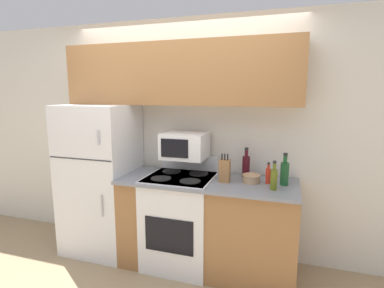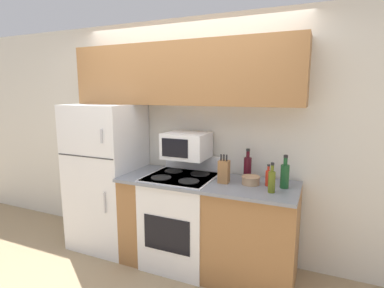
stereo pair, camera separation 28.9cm
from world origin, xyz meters
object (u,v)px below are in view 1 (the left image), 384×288
Objects in this scene: stove at (181,219)px; refrigerator at (101,179)px; bottle_wine_green at (285,173)px; microwave at (185,145)px; bottle_wine_red at (246,165)px; bottle_hot_sauce at (268,175)px; bowl at (251,178)px; knife_block at (225,171)px; bottle_olive_oil at (274,178)px.

refrigerator is at bearing 178.78° from stove.
bottle_wine_green is at bearing 0.94° from refrigerator.
microwave is 0.65m from bottle_wine_red.
microwave is 0.88m from bottle_hot_sauce.
refrigerator is 1.01m from stove.
bowl is at bearing -7.17° from microwave.
knife_block is 0.41m from bottle_hot_sauce.
stove is 4.00× the size of knife_block.
microwave is at bearing 162.72° from knife_block.
bottle_olive_oil is at bearing -4.36° from refrigerator.
bottle_wine_red is (0.62, 0.22, 0.56)m from stove.
microwave is 0.51m from knife_block.
bottle_hot_sauce is (1.81, 0.04, 0.19)m from refrigerator.
bowl is 0.27m from bottle_olive_oil.
stove is 5.49× the size of bottle_hot_sauce.
stove is at bearing -177.18° from bowl.
refrigerator is 1.50× the size of stove.
bottle_wine_red is 1.15× the size of bottle_olive_oil.
knife_block is at bearing -1.55° from refrigerator.
stove reaches higher than bowl.
bottle_wine_green is at bearing -1.82° from bottle_hot_sauce.
bottle_wine_green is (0.30, 0.02, 0.08)m from bowl.
bottle_olive_oil is (0.91, -0.24, -0.20)m from microwave.
bottle_hot_sauce is 0.67× the size of bottle_wine_red.
knife_block is (1.41, -0.04, 0.22)m from refrigerator.
bottle_wine_red is at bearing 7.19° from refrigerator.
refrigerator is 1.89m from bottle_olive_oil.
bowl is (0.24, 0.05, -0.07)m from knife_block.
bottle_wine_green is (1.95, 0.03, 0.23)m from refrigerator.
knife_block is 0.26m from bowl.
bottle_wine_red reaches higher than bottle_olive_oil.
bottle_hot_sauce is at bearing 10.62° from knife_block.
bottle_olive_oil is (1.87, -0.14, 0.21)m from refrigerator.
refrigerator is at bearing -174.00° from microwave.
bottle_wine_red reaches higher than bowl.
bottle_wine_green reaches higher than stove.
bottle_hot_sauce is at bearing -35.40° from bottle_wine_red.
bottle_wine_red is 0.45m from bottle_olive_oil.
bottle_hot_sauce is at bearing 3.81° from stove.
stove is 1.07m from bottle_olive_oil.
refrigerator is 1.43m from knife_block.
refrigerator is 5.98× the size of knife_block.
bowl is at bearing 12.09° from knife_block.
bottle_wine_green reaches higher than bowl.
stove is 0.85m from bowl.
bottle_wine_green is 0.41m from bottle_wine_red.
microwave reaches higher than bottle_wine_green.
bottle_wine_red is at bearing 19.39° from stove.
refrigerator is 9.54× the size of bowl.
stove is 3.66× the size of bottle_wine_red.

